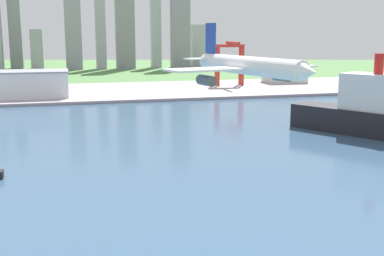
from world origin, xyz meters
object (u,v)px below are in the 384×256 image
at_px(cargo_ship, 364,112).
at_px(warehouse_annex, 285,75).
at_px(port_crane_red, 230,54).
at_px(warehouse_main, 33,84).
at_px(airplane_landing, 249,66).

height_order(cargo_ship, warehouse_annex, cargo_ship).
xyz_separation_m(cargo_ship, port_crane_red, (3.35, 237.26, 21.44)).
relative_size(warehouse_main, warehouse_annex, 1.39).
bearing_deg(warehouse_annex, warehouse_main, -167.28).
relative_size(cargo_ship, warehouse_main, 1.35).
bearing_deg(warehouse_main, warehouse_annex, 12.72).
height_order(airplane_landing, warehouse_main, airplane_landing).
xyz_separation_m(warehouse_main, warehouse_annex, (251.82, 56.84, -2.73)).
relative_size(port_crane_red, warehouse_annex, 1.05).
bearing_deg(warehouse_annex, port_crane_red, -168.46).
xyz_separation_m(cargo_ship, warehouse_annex, (69.24, 250.71, -1.66)).
xyz_separation_m(cargo_ship, warehouse_main, (-182.58, 193.88, 1.07)).
bearing_deg(cargo_ship, port_crane_red, 89.19).
bearing_deg(cargo_ship, warehouse_main, 133.28).
xyz_separation_m(port_crane_red, warehouse_main, (-185.94, -43.39, -20.37)).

